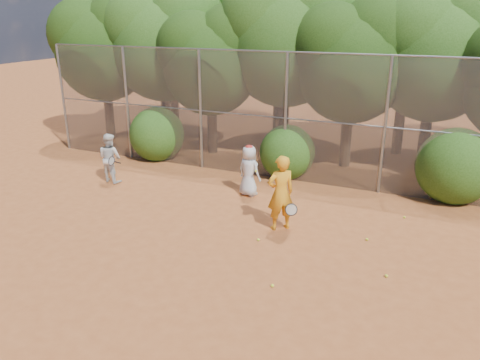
% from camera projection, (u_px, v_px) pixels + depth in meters
% --- Properties ---
extents(ground, '(80.00, 80.00, 0.00)m').
position_uv_depth(ground, '(235.00, 274.00, 9.67)').
color(ground, '#974B22').
rests_on(ground, ground).
extents(fence_back, '(20.05, 0.09, 4.03)m').
position_uv_depth(fence_back, '(313.00, 119.00, 14.19)').
color(fence_back, gray).
rests_on(fence_back, ground).
extents(tree_0, '(4.38, 3.81, 6.00)m').
position_uv_depth(tree_0, '(104.00, 43.00, 18.86)').
color(tree_0, black).
rests_on(tree_0, ground).
extents(tree_1, '(4.64, 4.03, 6.35)m').
position_uv_depth(tree_1, '(164.00, 38.00, 18.26)').
color(tree_1, black).
rests_on(tree_1, ground).
extents(tree_2, '(3.99, 3.47, 5.47)m').
position_uv_depth(tree_2, '(213.00, 57.00, 16.90)').
color(tree_2, black).
rests_on(tree_2, ground).
extents(tree_3, '(4.89, 4.26, 6.70)m').
position_uv_depth(tree_3, '(288.00, 34.00, 16.54)').
color(tree_3, black).
rests_on(tree_3, ground).
extents(tree_4, '(4.19, 3.64, 5.73)m').
position_uv_depth(tree_4, '(354.00, 56.00, 15.28)').
color(tree_4, black).
rests_on(tree_4, ground).
extents(tree_5, '(4.51, 3.92, 6.17)m').
position_uv_depth(tree_5, '(439.00, 47.00, 14.92)').
color(tree_5, black).
rests_on(tree_5, ground).
extents(tree_9, '(4.83, 4.20, 6.62)m').
position_uv_depth(tree_9, '(173.00, 31.00, 20.57)').
color(tree_9, black).
rests_on(tree_9, ground).
extents(tree_10, '(5.15, 4.48, 7.06)m').
position_uv_depth(tree_10, '(282.00, 25.00, 18.74)').
color(tree_10, black).
rests_on(tree_10, ground).
extents(tree_11, '(4.64, 4.03, 6.35)m').
position_uv_depth(tree_11, '(411.00, 40.00, 16.64)').
color(tree_11, black).
rests_on(tree_11, ground).
extents(bush_0, '(2.00, 2.00, 2.00)m').
position_uv_depth(bush_0, '(157.00, 132.00, 17.04)').
color(bush_0, '#224711').
rests_on(bush_0, ground).
extents(bush_1, '(1.80, 1.80, 1.80)m').
position_uv_depth(bush_1, '(287.00, 150.00, 15.17)').
color(bush_1, '#224711').
rests_on(bush_1, ground).
extents(bush_2, '(2.20, 2.20, 2.20)m').
position_uv_depth(bush_2, '(456.00, 163.00, 13.20)').
color(bush_2, '#224711').
rests_on(bush_2, ground).
extents(player_yellow, '(0.92, 0.80, 1.90)m').
position_uv_depth(player_yellow, '(281.00, 193.00, 11.39)').
color(player_yellow, orange).
rests_on(player_yellow, ground).
extents(player_teen, '(0.84, 0.66, 1.53)m').
position_uv_depth(player_teen, '(249.00, 171.00, 13.61)').
color(player_teen, silver).
rests_on(player_teen, ground).
extents(player_white, '(0.88, 0.76, 1.56)m').
position_uv_depth(player_white, '(110.00, 158.00, 14.74)').
color(player_white, silver).
rests_on(player_white, ground).
extents(ball_0, '(0.07, 0.07, 0.07)m').
position_uv_depth(ball_0, '(367.00, 239.00, 11.06)').
color(ball_0, '#CAD526').
rests_on(ball_0, ground).
extents(ball_1, '(0.07, 0.07, 0.07)m').
position_uv_depth(ball_1, '(272.00, 286.00, 9.19)').
color(ball_1, '#CAD526').
rests_on(ball_1, ground).
extents(ball_2, '(0.07, 0.07, 0.07)m').
position_uv_depth(ball_2, '(386.00, 276.00, 9.53)').
color(ball_2, '#CAD526').
rests_on(ball_2, ground).
extents(ball_3, '(0.07, 0.07, 0.07)m').
position_uv_depth(ball_3, '(258.00, 240.00, 11.05)').
color(ball_3, '#CAD526').
rests_on(ball_3, ground).
extents(ball_4, '(0.07, 0.07, 0.07)m').
position_uv_depth(ball_4, '(404.00, 217.00, 12.26)').
color(ball_4, '#CAD526').
rests_on(ball_4, ground).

